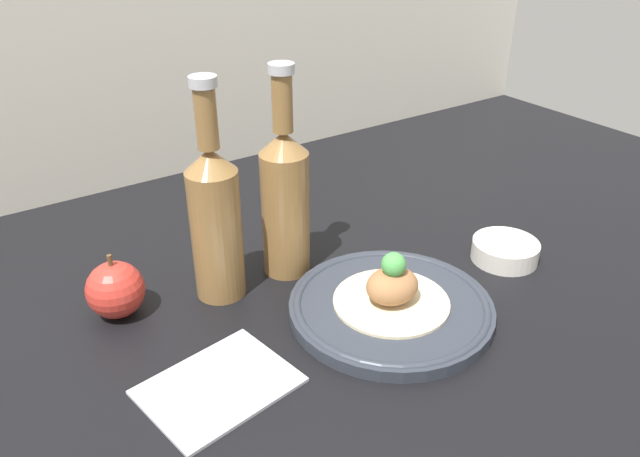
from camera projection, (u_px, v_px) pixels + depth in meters
ground_plane at (338, 325)px, 79.44cm from camera, size 180.00×110.00×4.00cm
plate at (391, 307)px, 77.79cm from camera, size 25.54×25.54×1.89cm
plated_food at (392, 288)px, 76.48cm from camera, size 14.50×14.50×7.13cm
cider_bottle_left at (215, 217)px, 77.12cm from camera, size 6.47×6.47×28.72cm
cider_bottle_right at (284, 198)px, 82.06cm from camera, size 6.47×6.47×28.72cm
apple at (115, 290)px, 76.48cm from camera, size 7.17×7.17×8.54cm
napkin at (219, 385)px, 66.45cm from camera, size 17.08×14.11×0.80cm
dipping_bowl at (505, 251)px, 88.88cm from camera, size 9.39×9.39×2.88cm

